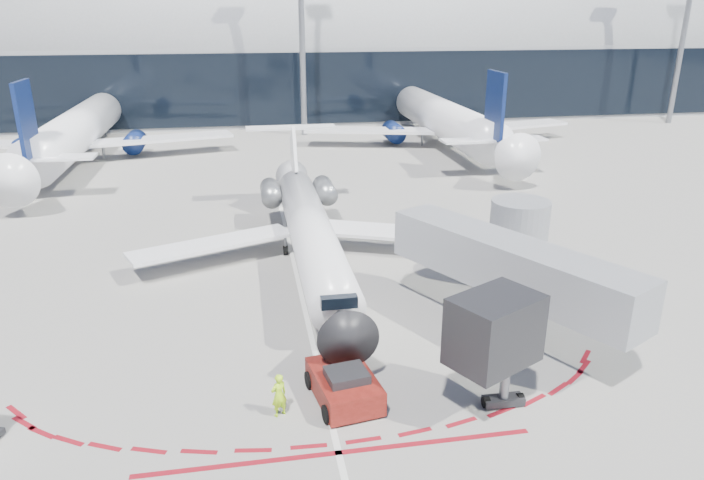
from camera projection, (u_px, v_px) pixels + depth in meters
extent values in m
plane|color=slate|center=(304.00, 308.00, 32.44)|extent=(260.00, 260.00, 0.00)
cube|color=silver|center=(301.00, 292.00, 34.29)|extent=(0.25, 40.00, 0.01)
cube|color=maroon|center=(339.00, 453.00, 21.81)|extent=(14.00, 0.25, 0.01)
cube|color=#95979A|center=(257.00, 80.00, 90.82)|extent=(150.00, 24.00, 10.00)
cylinder|color=#95979A|center=(255.00, 44.00, 89.10)|extent=(150.00, 24.00, 24.00)
cube|color=black|center=(260.00, 90.00, 79.68)|extent=(150.00, 0.20, 9.00)
cube|color=#979A9F|center=(510.00, 265.00, 28.51)|extent=(8.22, 12.61, 2.30)
cube|color=black|center=(494.00, 330.00, 22.71)|extent=(3.86, 3.44, 2.60)
cylinder|color=gray|center=(505.00, 379.00, 24.04)|extent=(0.36, 0.36, 2.40)
cube|color=black|center=(503.00, 400.00, 24.37)|extent=(1.60, 0.60, 0.30)
cylinder|color=#979A9F|center=(517.00, 242.00, 34.73)|extent=(3.20, 3.20, 4.80)
cylinder|color=black|center=(514.00, 278.00, 35.47)|extent=(4.00, 4.00, 0.50)
cylinder|color=gray|center=(302.00, 28.00, 73.33)|extent=(0.70, 0.70, 25.00)
cylinder|color=gray|center=(685.00, 27.00, 81.49)|extent=(0.70, 0.70, 25.00)
cylinder|color=white|center=(311.00, 233.00, 36.83)|extent=(2.53, 20.61, 2.53)
cone|color=black|center=(343.00, 324.00, 26.09)|extent=(2.53, 2.62, 2.53)
cone|color=white|center=(294.00, 181.00, 47.91)|extent=(2.53, 3.37, 2.53)
cube|color=black|center=(337.00, 298.00, 27.30)|extent=(1.59, 1.31, 0.52)
cube|color=white|center=(212.00, 244.00, 37.47)|extent=(10.04, 5.95, 0.29)
cube|color=white|center=(401.00, 233.00, 39.36)|extent=(10.04, 5.95, 0.29)
cube|color=white|center=(294.00, 155.00, 46.27)|extent=(0.23, 4.40, 4.47)
cube|color=white|center=(291.00, 127.00, 47.51)|extent=(6.75, 1.50, 0.15)
cylinder|color=slate|center=(271.00, 193.00, 44.06)|extent=(1.41, 3.19, 1.41)
cylinder|color=slate|center=(325.00, 190.00, 44.68)|extent=(1.41, 3.19, 1.41)
cylinder|color=black|center=(333.00, 331.00, 29.53)|extent=(0.21, 0.52, 0.52)
cylinder|color=black|center=(286.00, 250.00, 39.42)|extent=(0.28, 0.60, 0.60)
cylinder|color=black|center=(330.00, 247.00, 39.88)|extent=(0.28, 0.60, 0.60)
cylinder|color=gray|center=(333.00, 327.00, 29.44)|extent=(0.17, 0.17, 1.03)
cube|color=#57110C|center=(344.00, 385.00, 24.65)|extent=(2.75, 3.84, 0.99)
cube|color=black|center=(347.00, 375.00, 24.13)|extent=(1.74, 1.56, 0.39)
cylinder|color=gray|center=(326.00, 360.00, 26.88)|extent=(0.57, 2.85, 0.11)
cylinder|color=black|center=(328.00, 414.00, 23.34)|extent=(0.42, 0.75, 0.71)
cylinder|color=black|center=(380.00, 403.00, 23.99)|extent=(0.42, 0.75, 0.71)
cylinder|color=black|center=(310.00, 380.00, 25.49)|extent=(0.42, 0.75, 0.71)
cylinder|color=black|center=(359.00, 371.00, 26.14)|extent=(0.42, 0.75, 0.71)
imported|color=#B8FA1A|center=(279.00, 395.00, 23.55)|extent=(0.77, 0.67, 1.78)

